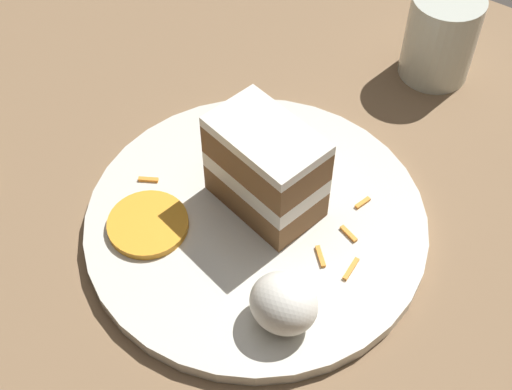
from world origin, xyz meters
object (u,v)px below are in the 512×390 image
Objects in this scene: cream_dollop at (284,303)px; orange_garnish at (148,224)px; cake_slice at (266,168)px; drinking_glass at (439,42)px; plate at (256,222)px.

cream_dollop reaches higher than orange_garnish.
cake_slice is 1.98× the size of cream_dollop.
cream_dollop is 0.35m from drinking_glass.
cake_slice is 0.11m from orange_garnish.
cake_slice is 0.26m from drinking_glass.
plate is at bearing 81.59° from drinking_glass.
orange_garnish is 0.36m from drinking_glass.
cake_slice is (0.00, -0.02, 0.05)m from plate.
orange_garnish reaches higher than plate.
orange_garnish is (0.07, 0.06, 0.01)m from plate.
plate is 0.28m from drinking_glass.
orange_garnish is 0.75× the size of drinking_glass.
orange_garnish is at bearing -3.99° from cream_dollop.
cake_slice is at bearing -80.38° from plate.
cake_slice is at bearing -49.74° from cream_dollop.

